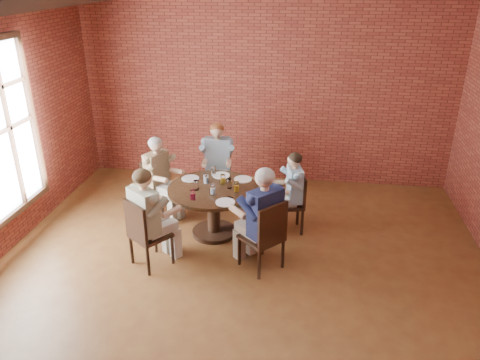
# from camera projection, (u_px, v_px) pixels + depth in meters

# --- Properties ---
(floor) EXTENTS (7.00, 7.00, 0.00)m
(floor) POSITION_uv_depth(u_px,v_px,m) (234.00, 293.00, 5.65)
(floor) COLOR brown
(floor) RESTS_ON ground
(wall_back) EXTENTS (7.00, 0.00, 7.00)m
(wall_back) POSITION_uv_depth(u_px,v_px,m) (265.00, 88.00, 8.11)
(wall_back) COLOR brown
(wall_back) RESTS_ON ground
(dining_table) EXTENTS (1.29, 1.29, 0.75)m
(dining_table) POSITION_uv_depth(u_px,v_px,m) (213.00, 202.00, 6.71)
(dining_table) COLOR black
(dining_table) RESTS_ON floor
(chair_a) EXTENTS (0.45, 0.45, 0.88)m
(chair_a) POSITION_uv_depth(u_px,v_px,m) (295.00, 201.00, 6.83)
(chair_a) COLOR black
(chair_a) RESTS_ON floor
(diner_a) EXTENTS (0.67, 0.59, 1.23)m
(diner_a) POSITION_uv_depth(u_px,v_px,m) (291.00, 193.00, 6.77)
(diner_a) COLOR teal
(diner_a) RESTS_ON floor
(chair_b) EXTENTS (0.48, 0.48, 0.94)m
(chair_b) POSITION_uv_depth(u_px,v_px,m) (218.00, 170.00, 7.81)
(chair_b) COLOR black
(chair_b) RESTS_ON floor
(diner_b) EXTENTS (0.61, 0.72, 1.34)m
(diner_b) POSITION_uv_depth(u_px,v_px,m) (217.00, 163.00, 7.67)
(diner_b) COLOR #8296A5
(diner_b) RESTS_ON floor
(chair_c) EXTENTS (0.54, 0.54, 0.91)m
(chair_c) POSITION_uv_depth(u_px,v_px,m) (157.00, 185.00, 7.29)
(chair_c) COLOR black
(chair_c) RESTS_ON floor
(diner_c) EXTENTS (0.78, 0.72, 1.29)m
(diner_c) POSITION_uv_depth(u_px,v_px,m) (160.00, 178.00, 7.19)
(diner_c) COLOR brown
(diner_c) RESTS_ON floor
(chair_d) EXTENTS (0.62, 0.62, 0.95)m
(chair_d) POSITION_uv_depth(u_px,v_px,m) (144.00, 232.00, 5.96)
(chair_d) COLOR black
(chair_d) RESTS_ON floor
(diner_d) EXTENTS (0.84, 0.87, 1.36)m
(diner_d) POSITION_uv_depth(u_px,v_px,m) (149.00, 218.00, 5.95)
(diner_d) COLOR #BFAD96
(diner_d) RESTS_ON floor
(chair_e) EXTENTS (0.65, 0.65, 0.98)m
(chair_e) POSITION_uv_depth(u_px,v_px,m) (266.00, 234.00, 5.88)
(chair_e) COLOR black
(chair_e) RESTS_ON floor
(diner_e) EXTENTS (0.90, 0.90, 1.41)m
(diner_e) POSITION_uv_depth(u_px,v_px,m) (262.00, 219.00, 5.88)
(diner_e) COLOR #192148
(diner_e) RESTS_ON floor
(plate_a) EXTENTS (0.26, 0.26, 0.01)m
(plate_a) POSITION_uv_depth(u_px,v_px,m) (243.00, 179.00, 6.87)
(plate_a) COLOR white
(plate_a) RESTS_ON dining_table
(plate_b) EXTENTS (0.26, 0.26, 0.01)m
(plate_b) POSITION_uv_depth(u_px,v_px,m) (221.00, 175.00, 7.00)
(plate_b) COLOR white
(plate_b) RESTS_ON dining_table
(plate_c) EXTENTS (0.26, 0.26, 0.01)m
(plate_c) POSITION_uv_depth(u_px,v_px,m) (190.00, 178.00, 6.89)
(plate_c) COLOR white
(plate_c) RESTS_ON dining_table
(plate_d) EXTENTS (0.26, 0.26, 0.01)m
(plate_d) POSITION_uv_depth(u_px,v_px,m) (225.00, 202.00, 6.18)
(plate_d) COLOR white
(plate_d) RESTS_ON dining_table
(glass_a) EXTENTS (0.07, 0.07, 0.14)m
(glass_a) POSITION_uv_depth(u_px,v_px,m) (229.00, 184.00, 6.58)
(glass_a) COLOR white
(glass_a) RESTS_ON dining_table
(glass_b) EXTENTS (0.07, 0.07, 0.14)m
(glass_b) POSITION_uv_depth(u_px,v_px,m) (223.00, 179.00, 6.71)
(glass_b) COLOR white
(glass_b) RESTS_ON dining_table
(glass_c) EXTENTS (0.07, 0.07, 0.14)m
(glass_c) POSITION_uv_depth(u_px,v_px,m) (214.00, 171.00, 6.98)
(glass_c) COLOR white
(glass_c) RESTS_ON dining_table
(glass_d) EXTENTS (0.07, 0.07, 0.14)m
(glass_d) POSITION_uv_depth(u_px,v_px,m) (206.00, 179.00, 6.74)
(glass_d) COLOR white
(glass_d) RESTS_ON dining_table
(glass_e) EXTENTS (0.07, 0.07, 0.14)m
(glass_e) POSITION_uv_depth(u_px,v_px,m) (196.00, 185.00, 6.53)
(glass_e) COLOR white
(glass_e) RESTS_ON dining_table
(glass_f) EXTENTS (0.07, 0.07, 0.14)m
(glass_f) POSITION_uv_depth(u_px,v_px,m) (193.00, 195.00, 6.25)
(glass_f) COLOR white
(glass_f) RESTS_ON dining_table
(glass_g) EXTENTS (0.07, 0.07, 0.14)m
(glass_g) POSITION_uv_depth(u_px,v_px,m) (213.00, 190.00, 6.40)
(glass_g) COLOR white
(glass_g) RESTS_ON dining_table
(glass_h) EXTENTS (0.07, 0.07, 0.14)m
(glass_h) POSITION_uv_depth(u_px,v_px,m) (237.00, 187.00, 6.49)
(glass_h) COLOR white
(glass_h) RESTS_ON dining_table
(smartphone) EXTENTS (0.12, 0.16, 0.01)m
(smartphone) POSITION_uv_depth(u_px,v_px,m) (229.00, 199.00, 6.27)
(smartphone) COLOR black
(smartphone) RESTS_ON dining_table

